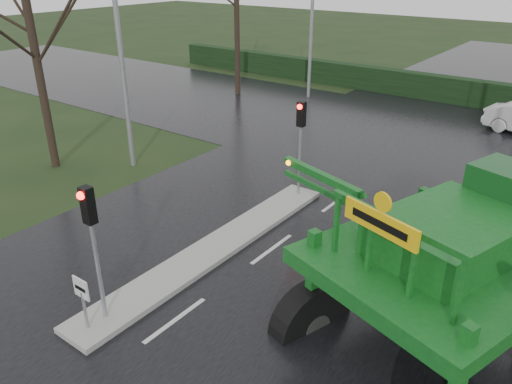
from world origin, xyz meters
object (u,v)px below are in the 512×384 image
Objects in this scene: traffic_signal_near at (91,227)px; crop_sprayer at (323,229)px; street_light_left_near at (122,14)px; traffic_signal_mid at (301,129)px; keep_left_sign at (82,295)px.

crop_sprayer is (3.98, 3.11, -0.11)m from traffic_signal_near.
traffic_signal_near is 10.40m from street_light_left_near.
traffic_signal_mid is at bearing 90.00° from traffic_signal_near.
street_light_left_near is at bearing -167.79° from traffic_signal_mid.
keep_left_sign is at bearing -90.00° from traffic_signal_mid.
traffic_signal_mid is at bearing 144.07° from crop_sprayer.
crop_sprayer reaches higher than traffic_signal_near.
keep_left_sign is 0.14× the size of street_light_left_near.
keep_left_sign is 5.55m from crop_sprayer.
street_light_left_near is at bearing 177.90° from crop_sprayer.
crop_sprayer reaches higher than keep_left_sign.
traffic_signal_near is (0.00, 0.49, 1.53)m from keep_left_sign.
crop_sprayer is (3.98, 3.60, 1.43)m from keep_left_sign.
keep_left_sign is 1.61m from traffic_signal_near.
keep_left_sign is at bearing -90.00° from traffic_signal_near.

